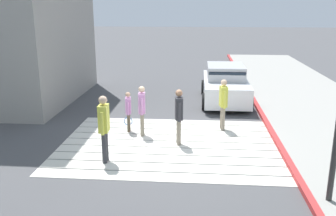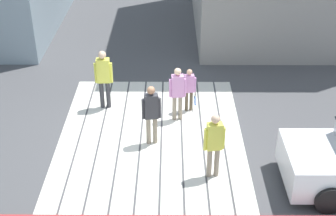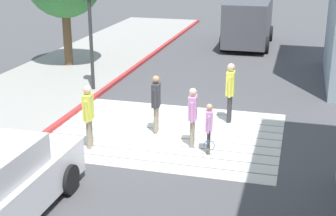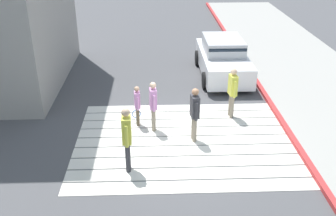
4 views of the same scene
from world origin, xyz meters
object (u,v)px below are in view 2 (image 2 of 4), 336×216
(pedestrian_adult_trailing, at_px, (104,75))
(pedestrian_adult_side, at_px, (178,90))
(pedestrian_teen_behind, at_px, (214,142))
(pedestrian_child_with_racket, at_px, (189,88))
(pedestrian_adult_lead, at_px, (151,111))

(pedestrian_adult_trailing, distance_m, pedestrian_adult_side, 2.22)
(pedestrian_teen_behind, height_order, pedestrian_child_with_racket, pedestrian_teen_behind)
(pedestrian_adult_lead, distance_m, pedestrian_child_with_racket, 2.00)
(pedestrian_adult_lead, xyz_separation_m, pedestrian_teen_behind, (-1.38, -1.49, 0.01))
(pedestrian_adult_lead, height_order, pedestrian_teen_behind, pedestrian_teen_behind)
(pedestrian_adult_lead, distance_m, pedestrian_adult_side, 1.37)
(pedestrian_adult_trailing, xyz_separation_m, pedestrian_teen_behind, (-3.25, -2.92, -0.06))
(pedestrian_adult_lead, distance_m, pedestrian_teen_behind, 2.03)
(pedestrian_teen_behind, bearing_deg, pedestrian_adult_trailing, 41.99)
(pedestrian_adult_lead, height_order, pedestrian_adult_trailing, pedestrian_adult_trailing)
(pedestrian_adult_lead, height_order, pedestrian_child_with_racket, pedestrian_adult_lead)
(pedestrian_adult_lead, bearing_deg, pedestrian_adult_side, -29.63)
(pedestrian_adult_lead, bearing_deg, pedestrian_adult_trailing, 37.52)
(pedestrian_adult_lead, relative_size, pedestrian_adult_trailing, 0.93)
(pedestrian_adult_trailing, bearing_deg, pedestrian_adult_lead, -142.48)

